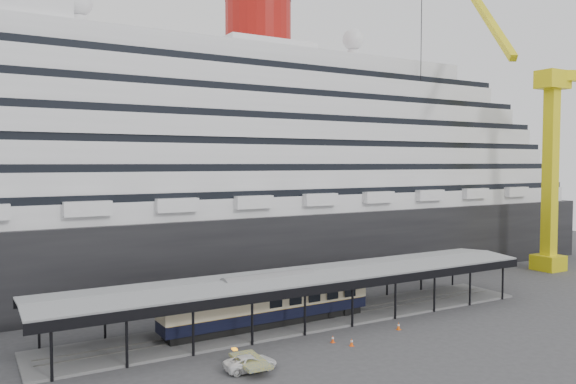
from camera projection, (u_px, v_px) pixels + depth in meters
name	position (u px, v px, depth m)	size (l,w,h in m)	color
ground	(334.00, 333.00, 55.75)	(200.00, 200.00, 0.00)	#373739
cruise_ship	(210.00, 153.00, 82.43)	(130.00, 30.00, 43.90)	black
platform_canopy	(308.00, 299.00, 59.94)	(56.00, 9.18, 5.30)	slate
crane_yellow	(544.00, 143.00, 87.44)	(23.83, 18.78, 47.60)	yellow
port_truck	(250.00, 363.00, 45.82)	(2.02, 4.38, 1.22)	white
pullman_carriage	(269.00, 301.00, 57.57)	(23.11, 3.49, 22.63)	black
traffic_cone_left	(333.00, 339.00, 52.85)	(0.38, 0.38, 0.71)	#F0490D
traffic_cone_mid	(352.00, 342.00, 51.85)	(0.48, 0.48, 0.74)	#F3520D
traffic_cone_right	(399.00, 326.00, 56.90)	(0.43, 0.43, 0.80)	#E8580C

